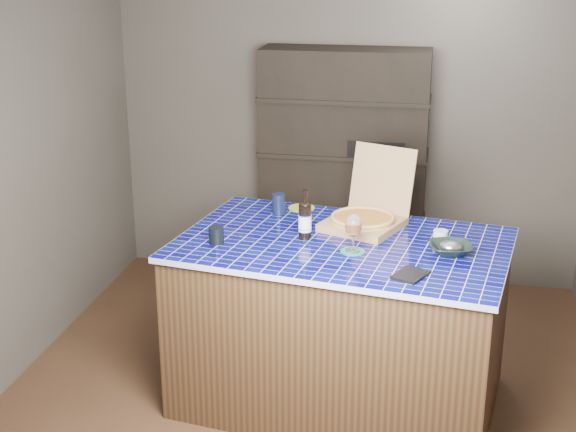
% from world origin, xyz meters
% --- Properties ---
extents(room, '(3.50, 3.50, 3.50)m').
position_xyz_m(room, '(0.00, 0.00, 1.25)').
color(room, '#4E3221').
rests_on(room, ground).
extents(shelving_unit, '(1.20, 0.41, 1.80)m').
position_xyz_m(shelving_unit, '(0.00, 1.53, 0.90)').
color(shelving_unit, black).
rests_on(shelving_unit, floor).
extents(kitchen_island, '(1.91, 1.38, 0.97)m').
position_xyz_m(kitchen_island, '(0.20, -0.10, 0.48)').
color(kitchen_island, '#43301A').
rests_on(kitchen_island, floor).
extents(pizza_box, '(0.54, 0.59, 0.43)m').
position_xyz_m(pizza_box, '(0.29, 0.16, 1.03)').
color(pizza_box, '#916A4B').
rests_on(pizza_box, kitchen_island).
extents(mead_bottle, '(0.07, 0.07, 0.28)m').
position_xyz_m(mead_bottle, '(-0.01, -0.09, 1.08)').
color(mead_bottle, black).
rests_on(mead_bottle, kitchen_island).
extents(teal_trivet, '(0.13, 0.13, 0.01)m').
position_xyz_m(teal_trivet, '(0.27, -0.24, 0.97)').
color(teal_trivet, '#167469').
rests_on(teal_trivet, kitchen_island).
extents(wine_glass, '(0.09, 0.09, 0.20)m').
position_xyz_m(wine_glass, '(0.27, -0.24, 1.11)').
color(wine_glass, white).
rests_on(wine_glass, teal_trivet).
extents(tumbler, '(0.08, 0.08, 0.09)m').
position_xyz_m(tumbler, '(-0.47, -0.25, 1.01)').
color(tumbler, black).
rests_on(tumbler, kitchen_island).
extents(dvd_case, '(0.20, 0.22, 0.01)m').
position_xyz_m(dvd_case, '(0.58, -0.51, 0.97)').
color(dvd_case, black).
rests_on(dvd_case, kitchen_island).
extents(bowl, '(0.26, 0.26, 0.05)m').
position_xyz_m(bowl, '(0.77, -0.17, 0.99)').
color(bowl, black).
rests_on(bowl, kitchen_island).
extents(foil_contents, '(0.12, 0.10, 0.06)m').
position_xyz_m(foil_contents, '(0.77, -0.17, 1.01)').
color(foil_contents, '#B2B3BE').
rests_on(foil_contents, bowl).
extents(white_jar, '(0.08, 0.08, 0.07)m').
position_xyz_m(white_jar, '(0.72, -0.01, 1.00)').
color(white_jar, silver).
rests_on(white_jar, kitchen_island).
extents(navy_cup, '(0.08, 0.08, 0.12)m').
position_xyz_m(navy_cup, '(-0.24, 0.31, 1.03)').
color(navy_cup, black).
rests_on(navy_cup, kitchen_island).
extents(green_trivet, '(0.16, 0.16, 0.01)m').
position_xyz_m(green_trivet, '(-0.12, 0.43, 0.97)').
color(green_trivet, '#99A924').
rests_on(green_trivet, kitchen_island).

